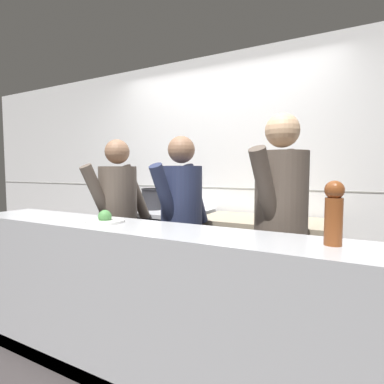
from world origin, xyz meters
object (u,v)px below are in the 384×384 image
at_px(plated_dish_main, 105,219).
at_px(chef_head_cook, 118,221).
at_px(chef_sous, 182,226).
at_px(oven_range, 167,252).
at_px(pepper_mill, 334,211).
at_px(chefs_knife, 268,220).
at_px(stock_pot, 152,198).
at_px(mixing_bowl_steel, 272,215).
at_px(chef_line, 280,227).
at_px(sauce_pot, 184,201).

distance_m(plated_dish_main, chef_head_cook, 0.65).
distance_m(chef_head_cook, chef_sous, 0.62).
bearing_deg(chef_head_cook, oven_range, 98.62).
bearing_deg(pepper_mill, chefs_knife, 117.35).
bearing_deg(stock_pot, mixing_bowl_steel, -0.05).
height_order(oven_range, chef_sous, chef_sous).
bearing_deg(chef_line, stock_pot, 171.89).
distance_m(mixing_bowl_steel, chefs_knife, 0.08).
bearing_deg(chefs_knife, chef_sous, -135.24).
relative_size(stock_pot, chefs_knife, 0.70).
distance_m(oven_range, chefs_knife, 1.21).
xyz_separation_m(chefs_knife, chef_sous, (-0.56, -0.55, -0.01)).
height_order(stock_pot, sauce_pot, stock_pot).
bearing_deg(stock_pot, plated_dish_main, -68.60).
distance_m(plated_dish_main, chef_line, 1.18).
distance_m(oven_range, chef_line, 1.56).
height_order(oven_range, sauce_pot, sauce_pot).
bearing_deg(chef_head_cook, plated_dish_main, -42.87).
xyz_separation_m(sauce_pot, mixing_bowl_steel, (0.93, -0.04, -0.08)).
xyz_separation_m(oven_range, plated_dish_main, (0.30, -1.22, 0.56)).
height_order(plated_dish_main, chef_sous, chef_sous).
bearing_deg(chef_sous, sauce_pot, 125.46).
xyz_separation_m(plated_dish_main, chef_line, (1.03, 0.58, -0.06)).
xyz_separation_m(sauce_pot, chef_line, (1.13, -0.66, -0.07)).
xyz_separation_m(stock_pot, chef_sous, (0.73, -0.62, -0.14)).
relative_size(chefs_knife, chef_sous, 0.21).
bearing_deg(pepper_mill, mixing_bowl_steel, 115.29).
xyz_separation_m(stock_pot, pepper_mill, (1.85, -1.15, 0.11)).
height_order(chefs_knife, pepper_mill, pepper_mill).
bearing_deg(mixing_bowl_steel, chef_line, -72.35).
xyz_separation_m(chefs_knife, plated_dish_main, (-0.82, -1.13, 0.11)).
relative_size(mixing_bowl_steel, chefs_knife, 0.72).
bearing_deg(chefs_knife, stock_pot, 176.91).
distance_m(oven_range, chef_sous, 0.96).
xyz_separation_m(sauce_pot, chef_sous, (0.36, -0.66, -0.13)).
bearing_deg(chef_line, pepper_mill, -42.49).
bearing_deg(pepper_mill, plated_dish_main, -178.11).
relative_size(oven_range, chef_sous, 0.57).
xyz_separation_m(chefs_knife, chef_head_cook, (-1.17, -0.60, -0.01)).
height_order(mixing_bowl_steel, chef_line, chef_line).
bearing_deg(chef_line, chefs_knife, 125.53).
bearing_deg(oven_range, stock_pot, -170.64).
relative_size(mixing_bowl_steel, pepper_mill, 0.82).
xyz_separation_m(oven_range, sauce_pot, (0.20, 0.01, 0.57)).
xyz_separation_m(mixing_bowl_steel, chef_line, (0.20, -0.62, 0.01)).
distance_m(chefs_knife, pepper_mill, 1.24).
bearing_deg(stock_pot, chef_head_cook, -80.55).
xyz_separation_m(stock_pot, sauce_pot, (0.37, 0.04, -0.01)).
xyz_separation_m(stock_pot, chef_line, (1.50, -0.62, -0.08)).
distance_m(oven_range, plated_dish_main, 1.38).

